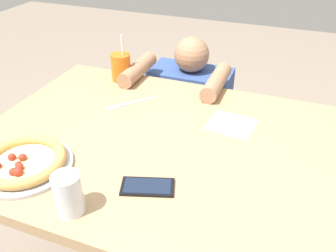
% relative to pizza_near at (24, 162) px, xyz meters
% --- Properties ---
extents(dining_table, '(1.29, 0.92, 0.75)m').
position_rel_pizza_near_xyz_m(dining_table, '(0.35, 0.28, -0.13)').
color(dining_table, tan).
rests_on(dining_table, ground).
extents(pizza_near, '(0.28, 0.28, 0.04)m').
position_rel_pizza_near_xyz_m(pizza_near, '(0.00, 0.00, 0.00)').
color(pizza_near, '#B7B7BC').
rests_on(pizza_near, dining_table).
extents(drink_cup_colored, '(0.09, 0.09, 0.21)m').
position_rel_pizza_near_xyz_m(drink_cup_colored, '(-0.01, 0.66, 0.04)').
color(drink_cup_colored, orange).
rests_on(drink_cup_colored, dining_table).
extents(water_cup_clear, '(0.07, 0.07, 0.12)m').
position_rel_pizza_near_xyz_m(water_cup_clear, '(0.23, -0.10, 0.04)').
color(water_cup_clear, silver).
rests_on(water_cup_clear, dining_table).
extents(paper_napkin, '(0.17, 0.16, 0.00)m').
position_rel_pizza_near_xyz_m(paper_napkin, '(0.53, 0.46, -0.02)').
color(paper_napkin, white).
rests_on(paper_napkin, dining_table).
extents(fork, '(0.15, 0.16, 0.00)m').
position_rel_pizza_near_xyz_m(fork, '(0.12, 0.47, -0.02)').
color(fork, silver).
rests_on(fork, dining_table).
extents(cell_phone, '(0.17, 0.12, 0.01)m').
position_rel_pizza_near_xyz_m(cell_phone, '(0.38, 0.05, -0.02)').
color(cell_phone, black).
rests_on(cell_phone, dining_table).
extents(diner_seated, '(0.44, 0.53, 0.88)m').
position_rel_pizza_near_xyz_m(diner_seated, '(0.23, 0.94, -0.38)').
color(diner_seated, '#333847').
rests_on(diner_seated, ground).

